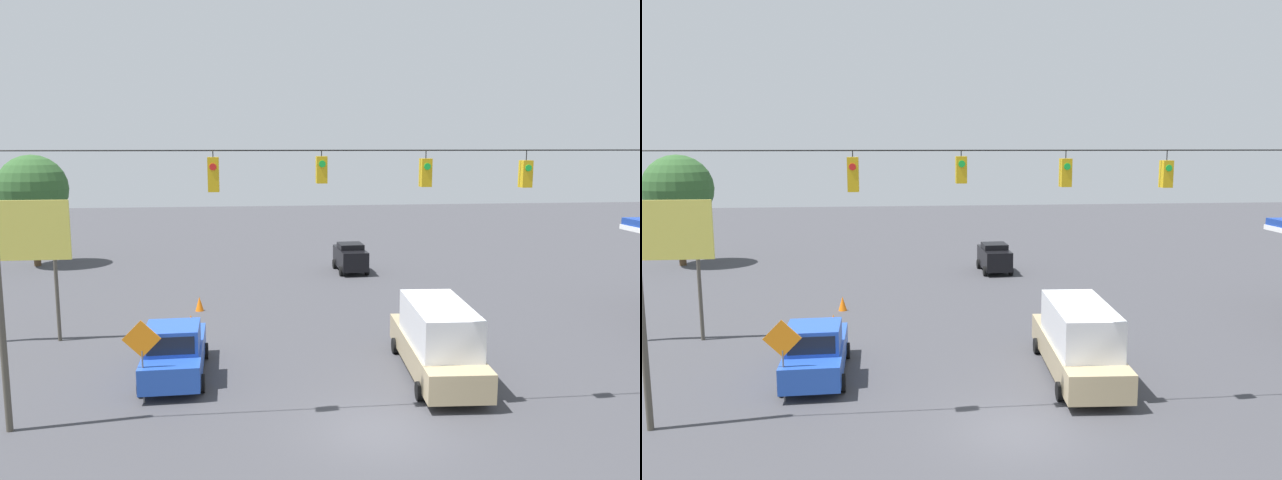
% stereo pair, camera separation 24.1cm
% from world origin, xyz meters
% --- Properties ---
extents(ground_plane, '(140.00, 140.00, 0.00)m').
position_xyz_m(ground_plane, '(0.00, 0.00, 0.00)').
color(ground_plane, '#3D3D42').
extents(overhead_signal_span, '(22.30, 0.38, 8.95)m').
position_xyz_m(overhead_signal_span, '(0.08, -1.31, 5.73)').
color(overhead_signal_span, '#4C473D').
rests_on(overhead_signal_span, ground_plane).
extents(box_truck_tan_crossing_near, '(2.76, 7.51, 2.79)m').
position_xyz_m(box_truck_tan_crossing_near, '(-3.07, -4.31, 1.38)').
color(box_truck_tan_crossing_near, tan).
rests_on(box_truck_tan_crossing_near, ground_plane).
extents(sedan_black_oncoming_deep, '(2.06, 3.95, 1.95)m').
position_xyz_m(sedan_black_oncoming_deep, '(-2.98, -23.62, 1.01)').
color(sedan_black_oncoming_deep, black).
rests_on(sedan_black_oncoming_deep, ground_plane).
extents(pickup_truck_blue_parked_shoulder, '(2.39, 5.42, 2.12)m').
position_xyz_m(pickup_truck_blue_parked_shoulder, '(6.59, -5.22, 0.98)').
color(pickup_truck_blue_parked_shoulder, '#234CB2').
rests_on(pickup_truck_blue_parked_shoulder, ground_plane).
extents(traffic_cone_nearest, '(0.43, 0.43, 0.74)m').
position_xyz_m(traffic_cone_nearest, '(6.56, -4.77, 0.37)').
color(traffic_cone_nearest, orange).
rests_on(traffic_cone_nearest, ground_plane).
extents(traffic_cone_second, '(0.43, 0.43, 0.74)m').
position_xyz_m(traffic_cone_second, '(6.43, -7.92, 0.37)').
color(traffic_cone_second, orange).
rests_on(traffic_cone_second, ground_plane).
extents(traffic_cone_third, '(0.43, 0.43, 0.74)m').
position_xyz_m(traffic_cone_third, '(6.54, -11.17, 0.37)').
color(traffic_cone_third, orange).
rests_on(traffic_cone_third, ground_plane).
extents(traffic_cone_fourth, '(0.43, 0.43, 0.74)m').
position_xyz_m(traffic_cone_fourth, '(6.41, -14.58, 0.37)').
color(traffic_cone_fourth, orange).
rests_on(traffic_cone_fourth, ground_plane).
extents(roadside_billboard, '(4.71, 0.16, 6.20)m').
position_xyz_m(roadside_billboard, '(13.78, -10.24, 4.56)').
color(roadside_billboard, '#4C473D').
rests_on(roadside_billboard, ground_plane).
extents(work_zone_sign, '(1.27, 0.06, 2.84)m').
position_xyz_m(work_zone_sign, '(7.37, -2.98, 1.99)').
color(work_zone_sign, slate).
rests_on(work_zone_sign, ground_plane).
extents(tree_horizon_left, '(4.78, 4.78, 7.85)m').
position_xyz_m(tree_horizon_left, '(18.77, -28.22, 5.43)').
color(tree_horizon_left, '#4C3823').
rests_on(tree_horizon_left, ground_plane).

